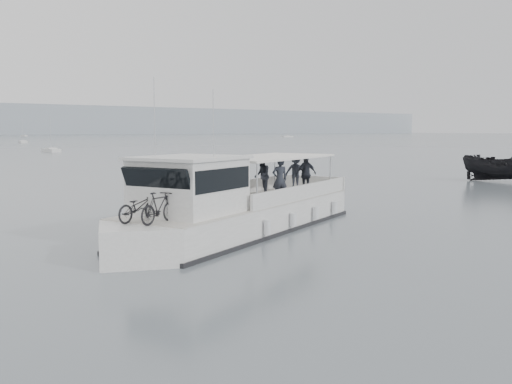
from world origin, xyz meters
TOP-DOWN VIEW (x-y plane):
  - ground at (0.00, 0.00)m, footprint 1400.00×1400.00m
  - tour_boat at (2.11, -0.46)m, footprint 14.63×8.32m
  - dark_motorboat at (33.60, 5.50)m, footprint 4.78×6.54m

SIDE VIEW (x-z plane):
  - ground at x=0.00m, z-range 0.00..0.00m
  - tour_boat at x=2.11m, z-range -2.11..4.18m
  - dark_motorboat at x=33.60m, z-range 0.00..2.38m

